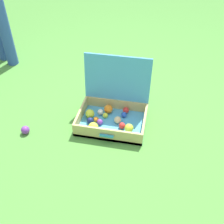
# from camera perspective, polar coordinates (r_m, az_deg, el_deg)

# --- Properties ---
(ground_plane) EXTENTS (16.00, 16.00, 0.00)m
(ground_plane) POSITION_cam_1_polar(r_m,az_deg,el_deg) (2.33, 1.00, -1.55)
(ground_plane) COLOR #4C8C38
(open_suitcase) EXTENTS (0.56, 0.48, 0.52)m
(open_suitcase) POSITION_cam_1_polar(r_m,az_deg,el_deg) (2.25, 0.08, 0.49)
(open_suitcase) COLOR #4799C6
(open_suitcase) RESTS_ON ground
(stray_ball_on_grass) EXTENTS (0.07, 0.07, 0.07)m
(stray_ball_on_grass) POSITION_cam_1_polar(r_m,az_deg,el_deg) (2.29, -18.06, -3.67)
(stray_ball_on_grass) COLOR purple
(stray_ball_on_grass) RESTS_ON ground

